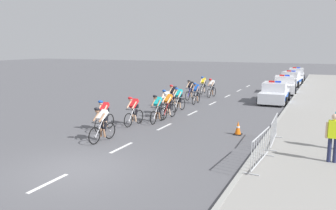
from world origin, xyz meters
name	(u,v)px	position (x,y,z in m)	size (l,w,h in m)	color
ground_plane	(77,169)	(0.00, 0.00, 0.00)	(160.00, 160.00, 0.00)	#56565B
sidewalk_slab	(318,112)	(6.93, 14.00, 0.06)	(3.89, 60.00, 0.12)	gray
kerb_edge	(286,109)	(5.06, 14.00, 0.07)	(0.16, 60.00, 0.13)	#9E9E99
lane_markings_centre	(203,108)	(0.00, 12.72, 0.00)	(0.14, 29.60, 0.01)	white
cyclist_lead	(102,124)	(-1.23, 3.14, 0.79)	(0.44, 1.72, 1.56)	black
cyclist_second	(104,115)	(-2.28, 4.77, 0.79)	(0.44, 1.72, 1.56)	black
cyclist_third	(134,110)	(-1.57, 6.34, 0.79)	(0.43, 1.72, 1.56)	black
cyclist_fourth	(157,108)	(-0.75, 7.43, 0.79)	(0.42, 1.72, 1.56)	black
cyclist_fifth	(166,101)	(-1.31, 9.64, 0.79)	(0.44, 1.72, 1.56)	black
cyclist_sixth	(168,105)	(-0.69, 8.63, 0.79)	(0.45, 1.72, 1.56)	black
cyclist_seventh	(173,95)	(-1.95, 12.17, 0.79)	(0.45, 1.72, 1.56)	black
cyclist_eighth	(179,99)	(-1.03, 10.92, 0.79)	(0.44, 1.72, 1.56)	black
cyclist_ninth	(190,89)	(-2.09, 15.66, 0.79)	(0.44, 1.72, 1.56)	black
cyclist_tenth	(212,87)	(-1.02, 17.57, 0.79)	(0.45, 1.72, 1.56)	black
cyclist_eleventh	(196,93)	(-1.01, 14.01, 0.79)	(0.42, 1.72, 1.56)	black
cyclist_twelfth	(203,85)	(-2.25, 19.09, 0.79)	(0.42, 1.72, 1.56)	black
police_car_nearest	(274,93)	(3.93, 16.96, 0.68)	(2.11, 4.46, 1.59)	silver
police_car_second	(284,85)	(3.93, 22.82, 0.68)	(2.32, 4.55, 1.59)	white
police_car_third	(291,79)	(3.93, 28.84, 0.68)	(2.22, 4.51, 1.59)	white
police_car_furthest	(296,75)	(3.93, 34.98, 0.68)	(2.24, 4.51, 1.59)	silver
crowd_barrier_front	(260,149)	(5.46, 2.72, 0.65)	(0.64, 2.32, 1.07)	#B7BABF
crowd_barrier_middle	(274,131)	(5.50, 5.49, 0.65)	(0.58, 2.32, 1.07)	#B7BABF
traffic_cone_near	(238,128)	(3.75, 6.72, 0.31)	(0.36, 0.36, 0.64)	black
spectator_closest	(334,135)	(7.63, 3.98, 1.08)	(0.52, 0.24, 1.68)	#23284C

